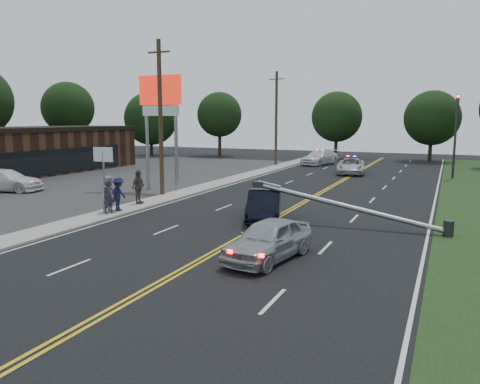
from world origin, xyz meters
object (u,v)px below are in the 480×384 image
at_px(fallen_streetlight, 357,208).
at_px(utility_pole_far, 276,119).
at_px(small_sign, 103,158).
at_px(bystander_d, 138,187).
at_px(utility_pole_mid, 160,118).
at_px(bystander_b, 110,194).
at_px(emergency_b, 320,157).
at_px(waiting_sedan, 269,239).
at_px(emergency_a, 351,166).
at_px(bystander_c, 119,194).
at_px(parked_car, 5,180).
at_px(traffic_signal, 456,129).
at_px(pylon_sign, 160,105).
at_px(bystander_a, 109,197).
at_px(crashed_sedan, 264,205).

height_order(fallen_streetlight, utility_pole_far, utility_pole_far).
bearing_deg(small_sign, bystander_d, -32.56).
height_order(utility_pole_mid, bystander_b, utility_pole_mid).
bearing_deg(emergency_b, waiting_sedan, -62.70).
bearing_deg(emergency_a, emergency_b, 114.08).
height_order(bystander_b, bystander_d, bystander_d).
bearing_deg(utility_pole_mid, bystander_c, -80.04).
height_order(parked_car, bystander_c, bystander_c).
relative_size(traffic_signal, utility_pole_far, 0.70).
distance_m(pylon_sign, bystander_c, 9.44).
bearing_deg(traffic_signal, waiting_sedan, -102.19).
bearing_deg(traffic_signal, emergency_b, 151.53).
xyz_separation_m(traffic_signal, fallen_streetlight, (-4.11, -22.00, -3.29)).
height_order(parked_car, bystander_a, bystander_a).
relative_size(utility_pole_far, crashed_sedan, 2.21).
distance_m(emergency_b, bystander_c, 31.16).
bearing_deg(pylon_sign, utility_pole_mid, -56.98).
relative_size(small_sign, emergency_a, 0.60).
bearing_deg(small_sign, utility_pole_mid, 0.00).
height_order(utility_pole_far, crashed_sedan, utility_pole_far).
relative_size(fallen_streetlight, crashed_sedan, 2.06).
relative_size(crashed_sedan, parked_car, 0.86).
height_order(pylon_sign, utility_pole_far, utility_pole_far).
xyz_separation_m(traffic_signal, emergency_a, (-8.62, -0.14, -3.48)).
relative_size(waiting_sedan, bystander_d, 2.18).
relative_size(traffic_signal, crashed_sedan, 1.56).
distance_m(small_sign, bystander_b, 8.27).
bearing_deg(pylon_sign, crashed_sedan, -31.23).
bearing_deg(bystander_c, parked_car, 67.01).
bearing_deg(utility_pole_mid, waiting_sedan, -42.26).
relative_size(pylon_sign, utility_pole_far, 0.80).
height_order(small_sign, emergency_a, small_sign).
bearing_deg(emergency_a, bystander_c, -117.72).
bearing_deg(utility_pole_mid, fallen_streetlight, -16.64).
height_order(small_sign, emergency_b, small_sign).
xyz_separation_m(pylon_sign, parked_car, (-10.00, -4.69, -5.23)).
height_order(traffic_signal, bystander_d, traffic_signal).
relative_size(pylon_sign, utility_pole_mid, 0.80).
height_order(emergency_a, bystander_a, bystander_a).
bearing_deg(parked_car, crashed_sedan, -110.36).
height_order(utility_pole_mid, bystander_d, utility_pole_mid).
bearing_deg(bystander_b, bystander_c, -41.40).
bearing_deg(bystander_d, fallen_streetlight, -97.55).
bearing_deg(emergency_a, fallen_streetlight, -87.56).
relative_size(small_sign, emergency_b, 0.55).
bearing_deg(fallen_streetlight, crashed_sedan, -178.53).
bearing_deg(utility_pole_far, waiting_sedan, -70.61).
relative_size(utility_pole_far, bystander_c, 5.52).
bearing_deg(utility_pole_far, pylon_sign, -93.72).
bearing_deg(utility_pole_far, traffic_signal, -12.89).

